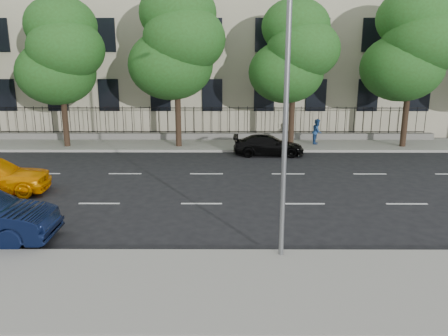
{
  "coord_description": "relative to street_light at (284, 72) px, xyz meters",
  "views": [
    {
      "loc": [
        0.94,
        -13.64,
        5.53
      ],
      "look_at": [
        0.87,
        3.0,
        1.31
      ],
      "focal_mm": 35.0,
      "sensor_mm": 36.0,
      "label": 1
    }
  ],
  "objects": [
    {
      "name": "ground",
      "position": [
        -2.5,
        1.77,
        -5.15
      ],
      "size": [
        120.0,
        120.0,
        0.0
      ],
      "primitive_type": "plane",
      "color": "black",
      "rests_on": "ground"
    },
    {
      "name": "near_sidewalk",
      "position": [
        -2.5,
        -2.23,
        -5.07
      ],
      "size": [
        60.0,
        4.0,
        0.15
      ],
      "primitive_type": "cube",
      "color": "gray",
      "rests_on": "ground"
    },
    {
      "name": "iron_fence",
      "position": [
        -2.5,
        17.47,
        -4.5
      ],
      "size": [
        30.0,
        0.5,
        2.2
      ],
      "color": "slate",
      "rests_on": "far_sidewalk"
    },
    {
      "name": "pedestrian_far",
      "position": [
        4.28,
        15.69,
        -4.2
      ],
      "size": [
        0.84,
        0.94,
        1.6
      ],
      "primitive_type": "imported",
      "rotation": [
        0.0,
        0.0,
        1.2
      ],
      "color": "navy",
      "rests_on": "far_sidewalk"
    },
    {
      "name": "tree_d",
      "position": [
        2.54,
        15.13,
        0.69
      ],
      "size": [
        5.34,
        4.94,
        8.84
      ],
      "color": "#382619",
      "rests_on": "far_sidewalk"
    },
    {
      "name": "masonry_building",
      "position": [
        -2.5,
        24.72,
        3.87
      ],
      "size": [
        34.6,
        12.11,
        18.5
      ],
      "color": "beige",
      "rests_on": "ground"
    },
    {
      "name": "tree_e",
      "position": [
        9.54,
        15.13,
        1.05
      ],
      "size": [
        5.71,
        5.31,
        9.46
      ],
      "color": "#382619",
      "rests_on": "far_sidewalk"
    },
    {
      "name": "street_light",
      "position": [
        0.0,
        0.0,
        0.0
      ],
      "size": [
        0.25,
        3.32,
        8.05
      ],
      "color": "slate",
      "rests_on": "near_sidewalk"
    },
    {
      "name": "far_sidewalk",
      "position": [
        -2.5,
        15.77,
        -5.07
      ],
      "size": [
        60.0,
        4.0,
        0.15
      ],
      "primitive_type": "cube",
      "color": "gray",
      "rests_on": "ground"
    },
    {
      "name": "lane_markings",
      "position": [
        -2.5,
        6.52,
        -5.14
      ],
      "size": [
        49.6,
        4.62,
        0.01
      ],
      "primitive_type": null,
      "color": "silver",
      "rests_on": "ground"
    },
    {
      "name": "black_sedan",
      "position": [
        0.92,
        12.99,
        -4.56
      ],
      "size": [
        4.15,
        1.83,
        1.18
      ],
      "primitive_type": "imported",
      "rotation": [
        0.0,
        0.0,
        1.53
      ],
      "color": "black",
      "rests_on": "ground"
    },
    {
      "name": "tree_b",
      "position": [
        -11.46,
        15.13,
        0.69
      ],
      "size": [
        5.53,
        5.12,
        8.97
      ],
      "color": "#382619",
      "rests_on": "far_sidewalk"
    },
    {
      "name": "tree_c",
      "position": [
        -4.46,
        15.13,
        1.26
      ],
      "size": [
        5.89,
        5.5,
        9.8
      ],
      "color": "#382619",
      "rests_on": "far_sidewalk"
    }
  ]
}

